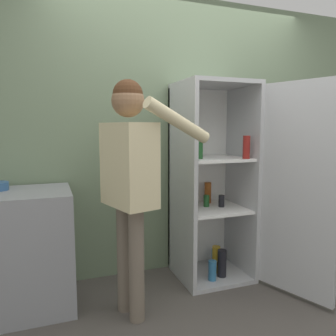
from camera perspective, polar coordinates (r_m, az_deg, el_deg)
The scene contains 5 objects.
ground_plane at distance 2.66m, azimuth 11.14°, elevation -23.85°, with size 12.00×12.00×0.00m, color #4C4742.
wall_back at distance 3.16m, azimuth 2.42°, elevation 5.52°, with size 7.00×0.06×2.55m.
refrigerator at distance 2.93m, azimuth 10.39°, elevation -2.85°, with size 0.89×1.17×1.75m.
person at distance 2.29m, azimuth -6.62°, elevation -0.17°, with size 0.74×0.54×1.68m.
counter at distance 2.74m, azimuth -24.88°, elevation -13.08°, with size 0.80×0.60×0.90m.
Camera 1 is at (-1.21, -1.94, 1.36)m, focal length 35.00 mm.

